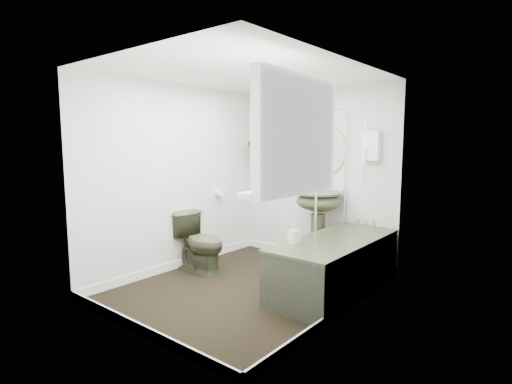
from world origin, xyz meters
The scene contains 22 objects.
floor centered at (0.00, 0.00, -0.01)m, with size 2.30×2.80×0.02m, color black.
ceiling centered at (0.00, 0.00, 2.31)m, with size 2.30×2.80×0.02m, color white.
wall_back centered at (0.00, 1.41, 1.15)m, with size 2.30×0.02×2.30m, color white.
wall_front centered at (0.00, -1.41, 1.15)m, with size 2.30×0.02×2.30m, color white.
wall_left centered at (-1.16, 0.00, 1.15)m, with size 0.02×2.80×2.30m, color white.
wall_right centered at (1.16, 0.00, 1.15)m, with size 0.02×2.80×2.30m, color white.
skirting centered at (0.00, 0.00, 0.05)m, with size 2.30×2.80×0.10m, color white.
bathtub centered at (0.80, 0.50, 0.29)m, with size 0.72×1.72×0.58m, color #383E27, non-canonical shape.
bath_screen centered at (0.47, 0.99, 1.28)m, with size 0.04×0.72×1.40m, color silver, non-canonical shape.
shower_box centered at (0.80, 1.34, 1.55)m, with size 0.20×0.10×0.35m, color white.
oval_mirror centered at (0.22, 1.37, 1.50)m, with size 0.46×0.03×0.62m, color #B4B19B.
wall_sconce centered at (-0.18, 1.36, 1.40)m, with size 0.04×0.04×0.22m, color black.
toilet_roll_holder centered at (-1.10, 0.70, 0.90)m, with size 0.11×0.11×0.11m, color white.
window_recess centered at (1.09, -0.70, 1.65)m, with size 0.08×1.00×0.90m, color white.
window_sill centered at (1.02, -0.70, 1.23)m, with size 0.18×1.00×0.04m, color white.
window_blinds centered at (1.04, -0.70, 1.65)m, with size 0.01×0.86×0.76m, color white.
toilet centered at (-0.84, 0.09, 0.37)m, with size 0.41×0.72×0.73m, color #383E27.
pedestal_sink centered at (0.22, 1.13, 0.49)m, with size 0.57×0.49×0.98m, color #383E27, non-canonical shape.
sill_plant centered at (1.01, -0.92, 1.37)m, with size 0.21×0.18×0.23m, color black.
hanging_plant centered at (-0.81, 1.25, 1.64)m, with size 0.37×0.30×0.67m, color black.
soap_bottle centered at (0.56, 0.06, 0.68)m, with size 0.09×0.09×0.20m, color black.
hanging_pot centered at (-0.81, 1.25, 1.92)m, with size 0.16×0.16×0.12m, color #3F2921.
Camera 1 is at (2.74, -3.23, 1.60)m, focal length 28.00 mm.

